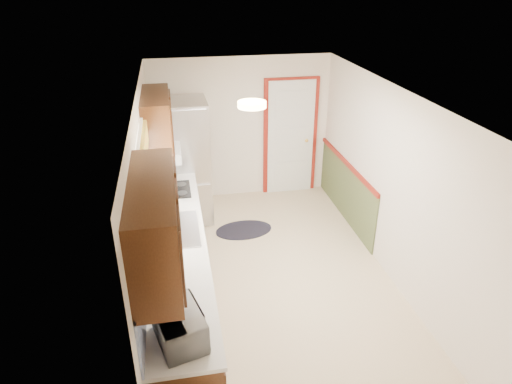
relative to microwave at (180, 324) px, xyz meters
name	(u,v)px	position (x,y,z in m)	size (l,w,h in m)	color
room_shell	(274,194)	(1.20, 1.95, 0.09)	(3.20, 5.20, 2.52)	beige
kitchen_run	(173,244)	(-0.04, 1.66, -0.30)	(0.63, 4.00, 2.20)	#3A1D0D
back_wall_trim	(302,148)	(2.19, 4.16, -0.22)	(1.12, 2.30, 2.08)	maroon
ceiling_fixture	(252,104)	(0.90, 1.75, 1.25)	(0.30, 0.30, 0.06)	#FFD88C
microwave	(180,324)	(0.00, 0.00, 0.00)	(0.51, 0.28, 0.35)	white
refrigerator	(183,162)	(0.18, 3.75, -0.15)	(0.81, 0.81, 1.92)	#B7B7BC
rug	(244,230)	(1.02, 3.15, -1.11)	(0.87, 0.56, 0.01)	black
cooktop	(173,190)	(0.01, 2.81, -0.16)	(0.45, 0.54, 0.02)	black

